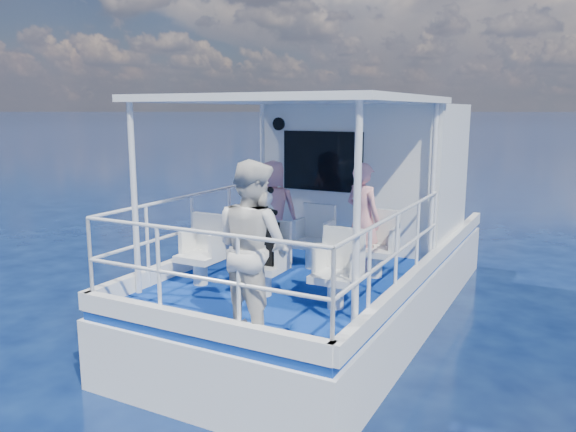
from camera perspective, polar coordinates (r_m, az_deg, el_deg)
The scene contains 20 objects.
ground at distance 7.80m, azimuth 1.74°, elevation -12.00°, with size 2000.00×2000.00×0.00m, color #071338.
hull at distance 8.65m, azimuth 4.69°, elevation -9.70°, with size 3.00×7.00×1.60m, color white.
deck at distance 8.39m, azimuth 4.78°, elevation -4.25°, with size 2.90×6.90×0.10m, color navy.
cabin at distance 9.38m, azimuth 8.01°, elevation 4.41°, with size 2.85×2.00×2.20m, color white.
canopy at distance 7.02m, azimuth 1.15°, elevation 11.76°, with size 3.00×3.20×0.08m, color white.
canopy_posts at distance 7.05m, azimuth 0.93°, elevation 2.46°, with size 2.77×2.97×2.20m.
railings at distance 6.88m, azimuth -0.31°, elevation -2.84°, with size 2.84×3.59×1.00m, color white, non-canonical shape.
seat_port_fwd at distance 8.04m, azimuth -3.37°, elevation -3.14°, with size 0.48×0.46×0.38m, color white.
seat_center_fwd at distance 7.63m, azimuth 2.44°, elevation -3.90°, with size 0.48×0.46×0.38m, color white.
seat_stbd_fwd at distance 7.30m, azimuth 8.86°, elevation -4.68°, with size 0.48×0.46×0.38m, color white.
seat_port_aft at distance 7.00m, azimuth -8.90°, elevation -5.36°, with size 0.48×0.46×0.38m, color white.
seat_center_aft at distance 6.52m, azimuth -2.49°, elevation -6.45°, with size 0.48×0.46×0.38m, color white.
seat_stbd_aft at distance 6.13m, azimuth 4.86°, elevation -7.59°, with size 0.48×0.46×0.38m, color white.
passenger_port_fwd at distance 7.89m, azimuth -1.56°, elevation 0.51°, with size 0.53×0.38×1.43m, color #D3888C.
passenger_stbd_fwd at distance 7.30m, azimuth 7.62°, elevation -0.31°, with size 0.53×0.35×1.46m, color pink.
passenger_stbd_aft at distance 5.31m, azimuth -3.56°, elevation -3.23°, with size 0.81×0.63×1.67m, color silver.
backpack_port at distance 7.92m, azimuth -3.64°, elevation -0.57°, with size 0.28×0.16×0.37m, color black.
backpack_center at distance 6.41m, azimuth -2.47°, elevation -2.76°, with size 0.32×0.18×0.48m, color black.
compact_camera at distance 7.86m, azimuth -3.65°, elevation 0.95°, with size 0.09×0.06×0.06m, color black.
panda at distance 6.31m, azimuth -2.42°, elevation 1.14°, with size 0.27×0.22×0.41m, color white, non-canonical shape.
Camera 1 is at (3.15, -6.47, 3.01)m, focal length 35.00 mm.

